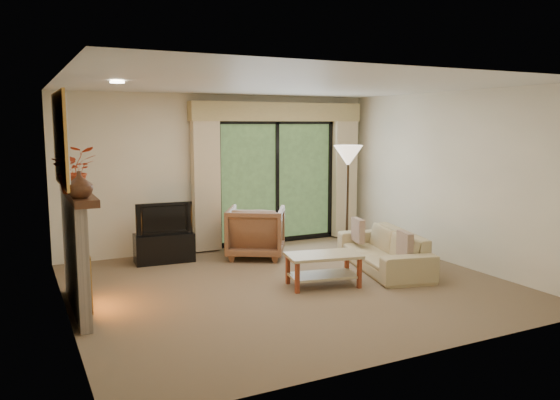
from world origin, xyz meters
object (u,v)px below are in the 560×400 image
sofa (383,250)px  coffee_table (323,270)px  media_console (164,248)px  armchair (256,232)px

sofa → coffee_table: sofa is taller
media_console → armchair: (1.40, -0.33, 0.19)m
media_console → sofa: (2.78, -1.82, 0.06)m
media_console → sofa: sofa is taller
media_console → armchair: bearing=-9.4°
media_console → sofa: size_ratio=0.46×
coffee_table → sofa: bearing=27.1°
media_console → sofa: 3.33m
media_console → coffee_table: media_console is taller
armchair → coffee_table: (0.15, -1.84, -0.19)m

